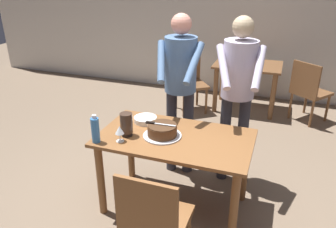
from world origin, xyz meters
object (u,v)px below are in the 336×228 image
hurricane_lamp (126,124)px  background_table (247,74)px  cake_knife (154,123)px  person_standing_beside (238,85)px  wine_glass_near (120,130)px  background_chair_2 (309,90)px  water_bottle (95,130)px  main_dining_table (175,149)px  cake_on_platter (162,131)px  person_cutting_cake (180,79)px  plate_stack (145,119)px  background_chair_0 (190,80)px  chair_near_side (154,219)px

hurricane_lamp → background_table: bearing=75.5°
cake_knife → person_standing_beside: person_standing_beside is taller
hurricane_lamp → wine_glass_near: bearing=-92.7°
person_standing_beside → background_chair_2: size_ratio=1.91×
water_bottle → background_table: (0.90, 2.94, -0.29)m
main_dining_table → wine_glass_near: size_ratio=9.36×
cake_on_platter → hurricane_lamp: hurricane_lamp is taller
main_dining_table → person_cutting_cake: size_ratio=0.78×
main_dining_table → background_table: bearing=83.5°
plate_stack → water_bottle: 0.56m
cake_on_platter → background_chair_0: bearing=100.3°
water_bottle → person_cutting_cake: 1.04m
wine_glass_near → person_standing_beside: bearing=45.9°
background_chair_0 → wine_glass_near: bearing=-87.4°
wine_glass_near → person_standing_beside: size_ratio=0.08×
chair_near_side → background_chair_2: size_ratio=1.00×
cake_on_platter → water_bottle: bearing=-150.0°
background_chair_0 → background_chair_2: same height
person_standing_beside → background_chair_0: 2.02m
cake_knife → background_chair_0: (-0.35, 2.35, -0.37)m
person_cutting_cake → water_bottle: bearing=-116.5°
cake_on_platter → main_dining_table: bearing=15.2°
cake_on_platter → water_bottle: water_bottle is taller
hurricane_lamp → background_chair_0: size_ratio=0.23×
cake_knife → plate_stack: bearing=129.5°
plate_stack → cake_on_platter: bearing=-40.6°
hurricane_lamp → person_cutting_cake: person_cutting_cake is taller
person_cutting_cake → background_chair_2: 2.37m
water_bottle → background_chair_2: bearing=56.9°
main_dining_table → background_chair_0: size_ratio=1.50×
person_standing_beside → background_chair_0: bearing=119.6°
cake_knife → water_bottle: bearing=-146.3°
main_dining_table → person_cutting_cake: 0.77m
background_table → hurricane_lamp: bearing=-104.5°
water_bottle → person_standing_beside: bearing=42.6°
wine_glass_near → person_cutting_cake: person_cutting_cake is taller
person_standing_beside → background_chair_2: bearing=67.0°
cake_on_platter → plate_stack: bearing=139.4°
main_dining_table → background_table: size_ratio=1.35×
person_standing_beside → background_chair_2: 2.07m
plate_stack → hurricane_lamp: (-0.05, -0.31, 0.08)m
main_dining_table → background_chair_2: (1.20, 2.45, -0.13)m
cake_on_platter → cake_knife: (-0.07, -0.00, 0.06)m
main_dining_table → hurricane_lamp: (-0.41, -0.12, 0.24)m
cake_on_platter → background_chair_0: background_chair_0 is taller
background_chair_0 → person_cutting_cake: bearing=-77.3°
person_standing_beside → background_table: (-0.13, 2.00, -0.50)m
cake_knife → background_chair_2: size_ratio=0.30×
background_table → background_chair_0: background_chair_0 is taller
person_standing_beside → main_dining_table: bearing=-124.1°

